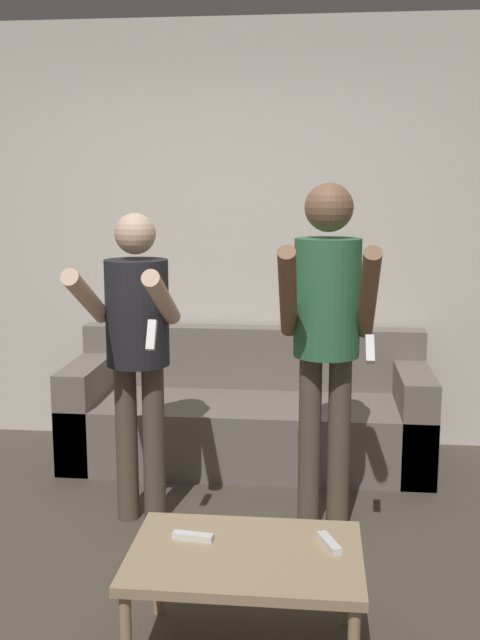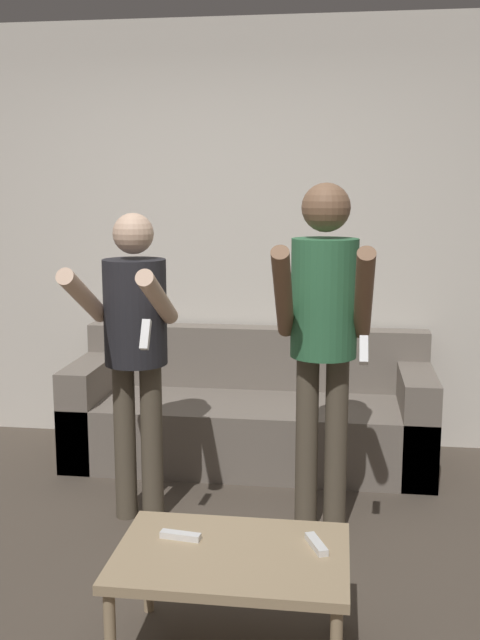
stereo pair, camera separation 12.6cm
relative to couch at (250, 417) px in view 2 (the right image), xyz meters
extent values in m
plane|color=#4C4238|center=(-0.21, -1.59, -0.27)|extent=(14.00, 14.00, 0.00)
cube|color=silver|center=(-0.21, 0.41, 1.08)|extent=(6.40, 0.06, 2.70)
cube|color=slate|center=(0.00, -0.04, -0.08)|extent=(2.18, 0.77, 0.39)
cube|color=slate|center=(0.00, 0.26, 0.32)|extent=(2.18, 0.16, 0.39)
cube|color=slate|center=(-0.99, -0.04, 0.03)|extent=(0.20, 0.77, 0.61)
cube|color=slate|center=(0.99, -0.04, 0.03)|extent=(0.20, 0.77, 0.61)
cylinder|color=brown|center=(-0.53, -0.90, 0.13)|extent=(0.11, 0.11, 0.81)
cylinder|color=brown|center=(-0.39, -0.90, 0.13)|extent=(0.11, 0.11, 0.81)
cylinder|color=#232328|center=(-0.46, -0.90, 0.79)|extent=(0.31, 0.31, 0.52)
sphere|color=beige|center=(-0.46, -0.90, 1.18)|extent=(0.20, 0.20, 0.20)
cylinder|color=beige|center=(-0.63, -1.14, 0.90)|extent=(0.08, 0.50, 0.32)
cylinder|color=beige|center=(-0.28, -1.14, 0.90)|extent=(0.08, 0.50, 0.32)
cube|color=white|center=(-0.28, -1.37, 0.78)|extent=(0.04, 0.09, 0.13)
cylinder|color=brown|center=(0.39, -0.90, 0.17)|extent=(0.11, 0.11, 0.87)
cylinder|color=brown|center=(0.53, -0.90, 0.17)|extent=(0.11, 0.11, 0.87)
cylinder|color=#337047|center=(0.46, -0.90, 0.88)|extent=(0.31, 0.31, 0.56)
sphere|color=brown|center=(0.46, -0.90, 1.30)|extent=(0.23, 0.23, 0.23)
cylinder|color=brown|center=(0.28, -1.11, 0.93)|extent=(0.08, 0.47, 0.46)
cylinder|color=brown|center=(0.64, -1.11, 0.93)|extent=(0.08, 0.47, 0.46)
cube|color=white|center=(0.64, -1.31, 0.73)|extent=(0.04, 0.11, 0.11)
cube|color=tan|center=(0.18, -1.98, 0.11)|extent=(0.82, 0.57, 0.04)
cylinder|color=tan|center=(-0.20, -1.74, -0.09)|extent=(0.04, 0.04, 0.37)
cylinder|color=tan|center=(0.55, -1.74, -0.09)|extent=(0.04, 0.04, 0.37)
cube|color=white|center=(-0.02, -1.91, 0.14)|extent=(0.15, 0.06, 0.02)
cube|color=white|center=(0.47, -1.91, 0.14)|extent=(0.09, 0.15, 0.02)
camera|label=1|loc=(0.41, -4.41, 1.40)|focal=42.00mm
camera|label=2|loc=(0.53, -4.40, 1.40)|focal=42.00mm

